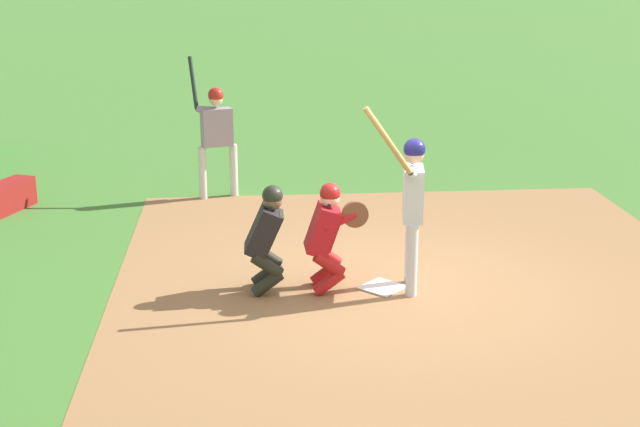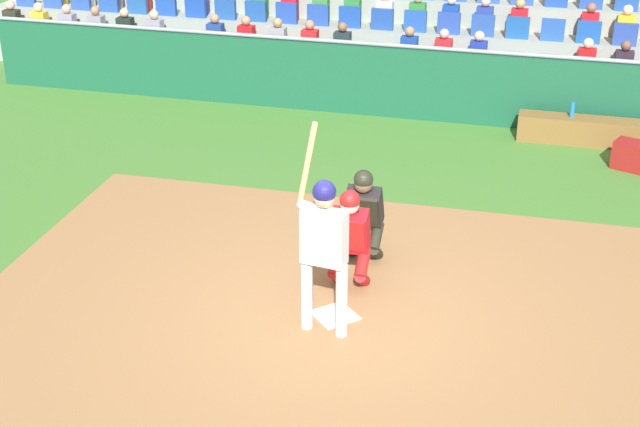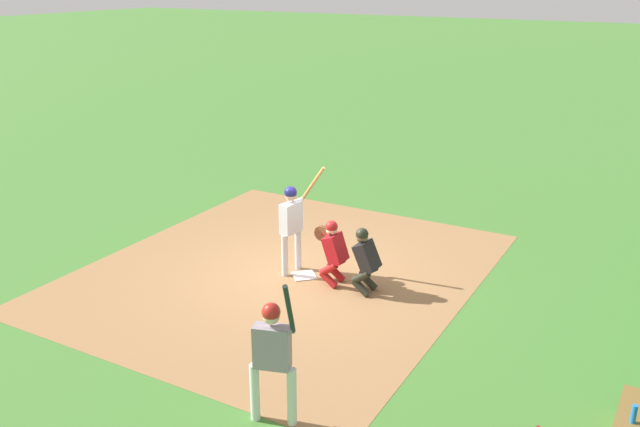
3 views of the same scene
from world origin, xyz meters
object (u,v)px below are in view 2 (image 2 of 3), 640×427
(home_plate_marker, at_px, (335,315))
(dugout_bench, at_px, (612,133))
(catcher_crouching, at_px, (349,234))
(water_bottle_on_bench, at_px, (572,110))
(home_plate_umpire, at_px, (364,211))
(batter_at_plate, at_px, (323,239))

(home_plate_marker, bearing_deg, dugout_bench, -116.48)
(catcher_crouching, relative_size, water_bottle_on_bench, 5.27)
(home_plate_umpire, relative_size, dugout_bench, 0.43)
(batter_at_plate, distance_m, dugout_bench, 7.34)
(home_plate_umpire, bearing_deg, catcher_crouching, 87.87)
(catcher_crouching, height_order, dugout_bench, catcher_crouching)
(dugout_bench, bearing_deg, home_plate_marker, 63.52)
(batter_at_plate, xyz_separation_m, catcher_crouching, (-0.06, -0.96, -0.40))
(home_plate_marker, bearing_deg, batter_at_plate, 79.79)
(batter_at_plate, relative_size, home_plate_umpire, 1.72)
(home_plate_marker, bearing_deg, water_bottle_on_bench, -111.40)
(catcher_crouching, bearing_deg, dugout_bench, -119.05)
(water_bottle_on_bench, bearing_deg, dugout_bench, 179.98)
(catcher_crouching, xyz_separation_m, home_plate_umpire, (-0.03, -0.70, -0.03))
(home_plate_marker, relative_size, water_bottle_on_bench, 1.77)
(home_plate_marker, relative_size, batter_at_plate, 0.20)
(catcher_crouching, distance_m, water_bottle_on_bench, 6.11)
(batter_at_plate, relative_size, water_bottle_on_bench, 8.94)
(catcher_crouching, height_order, water_bottle_on_bench, catcher_crouching)
(batter_at_plate, distance_m, water_bottle_on_bench, 7.04)
(catcher_crouching, xyz_separation_m, water_bottle_on_bench, (-2.44, -5.60, -0.16))
(batter_at_plate, bearing_deg, dugout_bench, -115.79)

